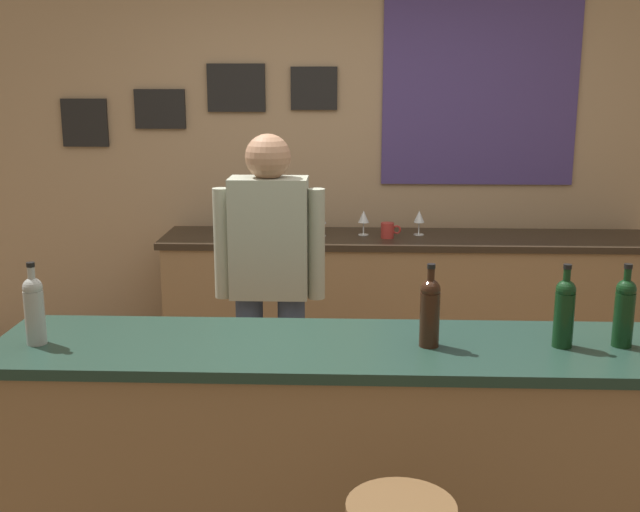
{
  "coord_description": "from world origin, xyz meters",
  "views": [
    {
      "loc": [
        0.04,
        -3.1,
        1.88
      ],
      "look_at": [
        -0.1,
        0.45,
        1.05
      ],
      "focal_mm": 43.75,
      "sensor_mm": 36.0,
      "label": 1
    }
  ],
  "objects": [
    {
      "name": "side_counter",
      "position": [
        0.4,
        1.65,
        0.45
      ],
      "size": [
        3.05,
        0.56,
        0.9
      ],
      "color": "olive",
      "rests_on": "ground_plane"
    },
    {
      "name": "ground_plane",
      "position": [
        0.0,
        0.0,
        0.0
      ],
      "size": [
        10.0,
        10.0,
        0.0
      ],
      "primitive_type": "plane",
      "color": "#4C3823"
    },
    {
      "name": "wine_glass_b",
      "position": [
        0.12,
        1.68,
        1.01
      ],
      "size": [
        0.07,
        0.07,
        0.16
      ],
      "color": "silver",
      "rests_on": "side_counter"
    },
    {
      "name": "back_wall",
      "position": [
        0.02,
        2.03,
        1.42
      ],
      "size": [
        6.0,
        0.09,
        2.8
      ],
      "color": "tan",
      "rests_on": "ground_plane"
    },
    {
      "name": "wine_bottle_a",
      "position": [
        -1.1,
        -0.44,
        1.06
      ],
      "size": [
        0.07,
        0.07,
        0.31
      ],
      "color": "#999E99",
      "rests_on": "bar_counter"
    },
    {
      "name": "wine_glass_c",
      "position": [
        0.47,
        1.7,
        1.01
      ],
      "size": [
        0.07,
        0.07,
        0.16
      ],
      "color": "silver",
      "rests_on": "side_counter"
    },
    {
      "name": "wine_bottle_d",
      "position": [
        1.03,
        -0.38,
        1.06
      ],
      "size": [
        0.07,
        0.07,
        0.31
      ],
      "color": "black",
      "rests_on": "bar_counter"
    },
    {
      "name": "wine_glass_a",
      "position": [
        -0.14,
        1.64,
        1.01
      ],
      "size": [
        0.07,
        0.07,
        0.16
      ],
      "color": "silver",
      "rests_on": "side_counter"
    },
    {
      "name": "wine_bottle_c",
      "position": [
        0.81,
        -0.4,
        1.06
      ],
      "size": [
        0.07,
        0.07,
        0.31
      ],
      "color": "black",
      "rests_on": "bar_counter"
    },
    {
      "name": "wine_bottle_b",
      "position": [
        0.33,
        -0.41,
        1.06
      ],
      "size": [
        0.07,
        0.07,
        0.31
      ],
      "color": "black",
      "rests_on": "bar_counter"
    },
    {
      "name": "bartender",
      "position": [
        -0.34,
        0.43,
        0.94
      ],
      "size": [
        0.52,
        0.21,
        1.62
      ],
      "color": "#384766",
      "rests_on": "ground_plane"
    },
    {
      "name": "coffee_mug",
      "position": [
        0.27,
        1.6,
        0.95
      ],
      "size": [
        0.12,
        0.08,
        0.09
      ],
      "color": "#B2332D",
      "rests_on": "side_counter"
    },
    {
      "name": "bar_counter",
      "position": [
        0.0,
        -0.4,
        0.46
      ],
      "size": [
        2.54,
        0.6,
        0.92
      ],
      "color": "olive",
      "rests_on": "ground_plane"
    }
  ]
}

